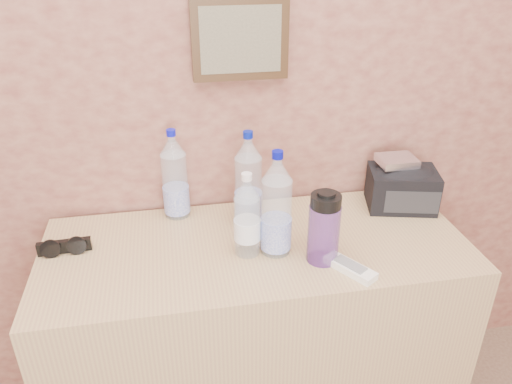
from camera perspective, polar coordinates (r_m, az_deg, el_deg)
picture_frame at (r=1.60m, az=-1.82°, el=17.07°), size 0.30×0.03×0.25m
dresser at (r=1.83m, az=0.04°, el=-16.80°), size 1.32×0.55×0.83m
pet_large_b at (r=1.68m, az=-9.26°, el=1.52°), size 0.08×0.08×0.31m
pet_large_c at (r=1.61m, az=-0.88°, el=0.94°), size 0.09×0.09×0.32m
pet_large_d at (r=1.46m, az=2.35°, el=-1.96°), size 0.09×0.09×0.33m
pet_small at (r=1.46m, az=-1.03°, el=-3.11°), size 0.08×0.08×0.26m
nalgene_bottle at (r=1.45m, az=7.78°, el=-4.02°), size 0.09×0.09×0.23m
sunglasses at (r=1.62m, az=-21.04°, el=-5.82°), size 0.16×0.07×0.04m
ac_remote at (r=1.47m, az=10.69°, el=-8.52°), size 0.13×0.16×0.02m
toiletry_bag at (r=1.81m, az=16.35°, el=0.63°), size 0.26×0.21×0.15m
foil_packet at (r=1.78m, az=15.80°, el=3.47°), size 0.13×0.11×0.03m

